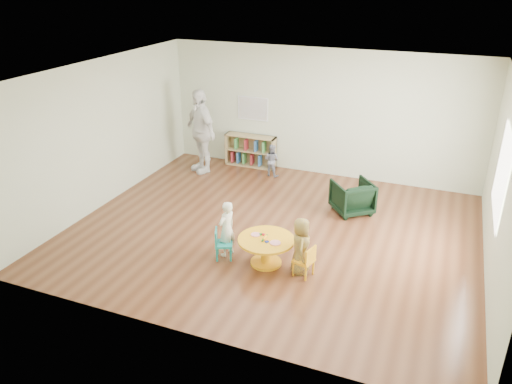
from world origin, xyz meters
TOP-DOWN VIEW (x-y plane):
  - room at (0.01, 0.00)m, footprint 7.10×7.00m
  - activity_table at (0.27, -1.06)m, footprint 0.89×0.89m
  - kid_chair_left at (-0.46, -1.17)m, footprint 0.36×0.36m
  - kid_chair_right at (0.95, -1.17)m, footprint 0.34×0.34m
  - bookshelf at (-1.61, 2.86)m, footprint 1.20×0.30m
  - alphabet_poster at (-1.60, 2.98)m, footprint 0.74×0.01m
  - armchair at (1.14, 1.27)m, footprint 0.97×0.97m
  - child_left at (-0.42, -1.04)m, footprint 0.32×0.40m
  - child_right at (0.84, -1.10)m, footprint 0.41×0.51m
  - toddler at (-0.93, 2.44)m, footprint 0.40×0.33m
  - adult_caretaker at (-2.53, 2.13)m, footprint 1.19×1.00m

SIDE VIEW (x-z plane):
  - kid_chair_right at x=0.95m, z-range 0.02..0.53m
  - kid_chair_left at x=-0.46m, z-range 0.02..0.53m
  - activity_table at x=0.27m, z-range 0.06..0.55m
  - armchair at x=1.14m, z-range 0.00..0.64m
  - bookshelf at x=-1.61m, z-range -0.01..0.74m
  - toddler at x=-0.93m, z-range 0.00..0.74m
  - child_right at x=0.84m, z-range 0.00..0.92m
  - child_left at x=-0.42m, z-range 0.00..0.95m
  - adult_caretaker at x=-2.53m, z-range 0.00..1.90m
  - alphabet_poster at x=-1.60m, z-range 1.08..1.62m
  - room at x=0.01m, z-range 0.49..3.29m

